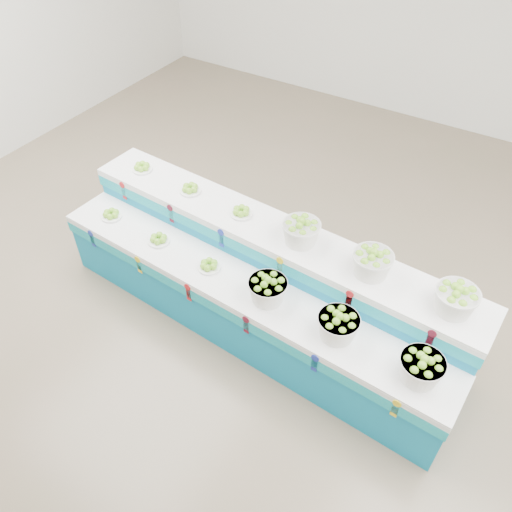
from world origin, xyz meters
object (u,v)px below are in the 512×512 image
(basket_lower_left, at_px, (268,289))
(plate_upper_mid, at_px, (190,188))
(display_stand, at_px, (256,283))
(basket_upper_right, at_px, (456,299))

(basket_lower_left, distance_m, plate_upper_mid, 1.41)
(display_stand, height_order, basket_upper_right, basket_upper_right)
(display_stand, relative_size, basket_upper_right, 12.03)
(display_stand, distance_m, basket_upper_right, 1.83)
(plate_upper_mid, bearing_deg, basket_lower_left, -25.32)
(basket_lower_left, relative_size, plate_upper_mid, 1.60)
(basket_lower_left, bearing_deg, display_stand, 136.32)
(display_stand, relative_size, plate_upper_mid, 19.30)
(plate_upper_mid, bearing_deg, display_stand, -18.25)
(plate_upper_mid, height_order, basket_upper_right, basket_upper_right)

